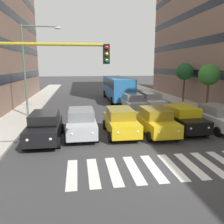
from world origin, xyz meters
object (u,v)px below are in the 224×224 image
object	(u,v)px
car_row2_0	(133,102)
street_lamp_right	(30,61)
street_tree_3	(185,72)
car_3	(120,121)
car_2	(156,121)
street_tree_2	(209,75)
car_1	(183,118)
traffic_light_gantry	(24,86)
car_0	(217,117)
car_4	(81,122)
bus_behind_traffic	(117,86)
car_5	(45,127)
car_row2_1	(151,101)

from	to	relation	value
car_row2_0	street_lamp_right	bearing A→B (deg)	8.82
car_row2_0	street_tree_3	size ratio (longest dim) A/B	0.95
car_3	street_lamp_right	distance (m)	9.86
car_2	street_tree_2	world-z (taller)	street_tree_2
car_row2_0	street_lamp_right	size ratio (longest dim) A/B	0.58
car_1	traffic_light_gantry	world-z (taller)	traffic_light_gantry
car_0	street_lamp_right	xyz separation A→B (m)	(13.70, -6.04, 3.97)
car_0	car_1	world-z (taller)	same
car_0	street_tree_2	size ratio (longest dim) A/B	0.99
car_4	street_lamp_right	distance (m)	8.26
car_4	street_tree_3	xyz separation A→B (m)	(-12.67, -11.56, 2.90)
bus_behind_traffic	street_lamp_right	world-z (taller)	street_lamp_right
street_lamp_right	street_tree_3	world-z (taller)	street_lamp_right
car_1	street_tree_2	bearing A→B (deg)	-132.85
car_0	street_lamp_right	distance (m)	15.49
car_0	car_5	size ratio (longest dim) A/B	1.00
car_0	car_4	size ratio (longest dim) A/B	1.00
car_1	car_row2_1	size ratio (longest dim) A/B	1.00
car_1	street_tree_3	world-z (taller)	street_tree_3
car_4	bus_behind_traffic	bearing A→B (deg)	-108.59
street_lamp_right	car_3	bearing A→B (deg)	137.46
car_0	street_tree_2	distance (m)	6.78
car_0	car_3	xyz separation A→B (m)	(7.04, 0.06, 0.00)
car_4	car_2	bearing A→B (deg)	175.21
car_0	car_row2_0	size ratio (longest dim) A/B	1.00
car_row2_0	bus_behind_traffic	size ratio (longest dim) A/B	0.42
car_0	traffic_light_gantry	bearing A→B (deg)	23.85
car_1	car_row2_0	xyz separation A→B (m)	(1.79, -7.37, 0.00)
street_tree_3	street_lamp_right	bearing A→B (deg)	18.42
car_1	car_4	distance (m)	7.08
car_5	car_row2_1	world-z (taller)	same
street_tree_3	street_tree_2	bearing A→B (deg)	85.53
street_tree_2	car_1	bearing A→B (deg)	47.15
car_0	car_3	world-z (taller)	same
car_5	street_tree_2	xyz separation A→B (m)	(-14.41, -6.30, 2.73)
car_2	bus_behind_traffic	bearing A→B (deg)	-90.00
car_3	traffic_light_gantry	size ratio (longest dim) A/B	0.81
car_2	street_tree_3	xyz separation A→B (m)	(-7.76, -11.98, 2.90)
car_3	traffic_light_gantry	world-z (taller)	traffic_light_gantry
street_lamp_right	car_0	bearing A→B (deg)	156.20
car_3	street_tree_3	size ratio (longest dim) A/B	0.95
traffic_light_gantry	street_tree_3	world-z (taller)	traffic_light_gantry
car_2	car_row2_0	xyz separation A→B (m)	(-0.38, -7.85, 0.00)
street_tree_3	car_4	bearing A→B (deg)	42.40
car_4	car_row2_1	size ratio (longest dim) A/B	1.00
car_row2_0	street_tree_2	world-z (taller)	street_tree_2
car_5	street_tree_3	world-z (taller)	street_tree_3
car_row2_0	car_row2_1	size ratio (longest dim) A/B	1.00
car_3	car_4	world-z (taller)	same
car_4	street_tree_3	distance (m)	17.39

